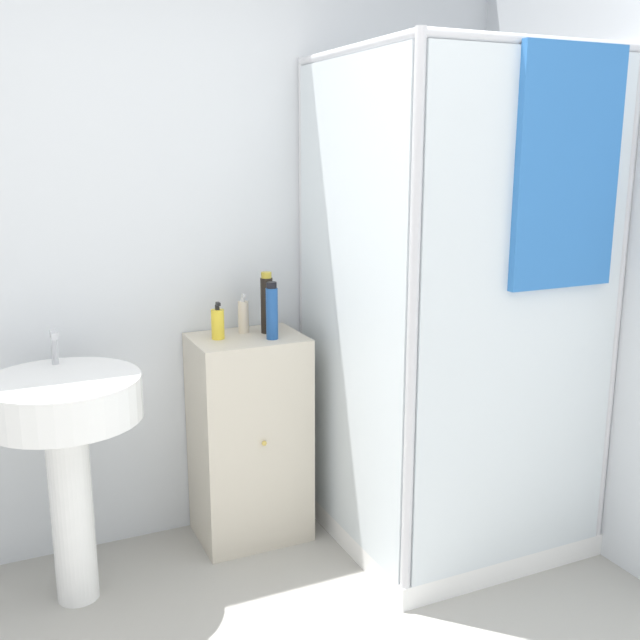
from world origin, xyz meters
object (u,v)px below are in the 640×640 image
at_px(shampoo_bottle_tall_black, 267,303).
at_px(lotion_bottle_white, 243,316).
at_px(soap_dispenser, 218,324).
at_px(sink, 65,429).
at_px(shampoo_bottle_blue, 272,311).

height_order(shampoo_bottle_tall_black, lotion_bottle_white, shampoo_bottle_tall_black).
bearing_deg(soap_dispenser, lotion_bottle_white, 24.03).
relative_size(sink, soap_dispenser, 6.47).
relative_size(sink, shampoo_bottle_tall_black, 3.86).
bearing_deg(shampoo_bottle_blue, sink, -172.97).
bearing_deg(shampoo_bottle_blue, soap_dispenser, 155.06).
height_order(sink, lotion_bottle_white, lotion_bottle_white).
bearing_deg(lotion_bottle_white, shampoo_bottle_tall_black, -26.77).
relative_size(soap_dispenser, lotion_bottle_white, 0.93).
distance_m(soap_dispenser, shampoo_bottle_blue, 0.22).
distance_m(shampoo_bottle_blue, lotion_bottle_white, 0.17).
relative_size(sink, lotion_bottle_white, 5.99).
bearing_deg(shampoo_bottle_tall_black, sink, -166.21).
relative_size(shampoo_bottle_tall_black, shampoo_bottle_blue, 1.10).
bearing_deg(sink, shampoo_bottle_tall_black, 13.79).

